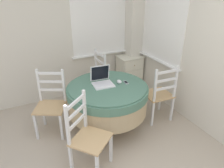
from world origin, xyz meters
The scene contains 10 objects.
corner_room_shell centered at (1.02, 1.65, 1.28)m, with size 4.11×4.51×2.55m.
round_dining_table centered at (0.56, 1.36, 0.54)m, with size 1.20×1.20×0.73m.
laptop centered at (0.52, 1.45, 0.78)m, with size 0.32×0.32×0.26m.
computer_mouse centered at (0.76, 1.36, 0.75)m, with size 0.06×0.10×0.05m.
cell_phone centered at (0.85, 1.33, 0.73)m, with size 0.06×0.12×0.01m.
dining_chair_near_back_window centered at (0.70, 2.20, 0.46)m, with size 0.43×0.45×0.97m.
dining_chair_near_right_window centered at (1.39, 1.18, 0.46)m, with size 0.45×0.43×0.97m.
dining_chair_camera_near centered at (-0.01, 0.73, 0.46)m, with size 0.58×0.58×0.97m.
dining_chair_left_flank centered at (-0.23, 1.66, 0.46)m, with size 0.56×0.55×0.97m.
corner_cabinet centered at (1.58, 2.42, 0.35)m, with size 0.48×0.40×0.69m.
Camera 1 is at (-0.66, -1.21, 2.17)m, focal length 35.00 mm.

